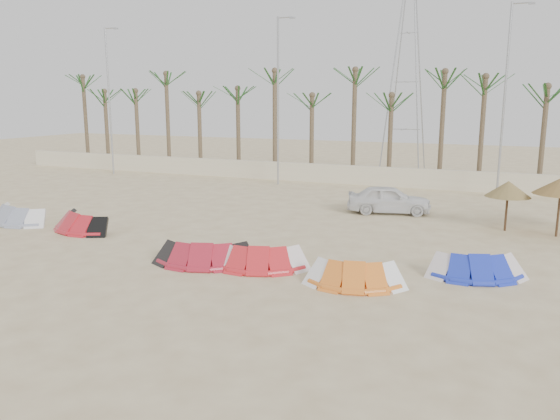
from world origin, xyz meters
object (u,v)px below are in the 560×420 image
at_px(kite_red_mid, 209,251).
at_px(kite_blue, 478,264).
at_px(kite_red_left, 85,220).
at_px(car, 389,199).
at_px(kite_red_right, 263,255).
at_px(kite_grey, 22,213).
at_px(kite_orange, 357,271).
at_px(parasol_left, 508,189).

distance_m(kite_red_mid, kite_blue, 9.21).
relative_size(kite_red_left, kite_blue, 1.11).
relative_size(kite_red_left, car, 0.90).
bearing_deg(kite_red_mid, kite_red_right, 8.74).
bearing_deg(kite_red_mid, kite_grey, 168.35).
height_order(kite_red_right, kite_blue, same).
distance_m(kite_grey, car, 18.01).
bearing_deg(kite_red_right, kite_grey, 171.31).
height_order(kite_red_left, kite_red_mid, same).
distance_m(kite_grey, kite_orange, 17.27).
relative_size(kite_grey, kite_blue, 1.14).
xyz_separation_m(kite_grey, kite_blue, (20.54, -0.27, -0.00)).
distance_m(kite_red_left, car, 14.75).
xyz_separation_m(kite_grey, kite_red_right, (13.60, -2.08, -0.00)).
bearing_deg(kite_red_right, kite_blue, 14.60).
relative_size(kite_red_mid, kite_red_right, 1.06).
relative_size(kite_red_right, parasol_left, 1.61).
height_order(kite_red_left, kite_orange, same).
distance_m(kite_red_right, car, 11.02).
bearing_deg(parasol_left, kite_blue, -96.12).
height_order(kite_grey, kite_red_right, same).
height_order(kite_red_mid, car, car).
height_order(kite_red_left, kite_blue, same).
bearing_deg(kite_grey, kite_red_left, -1.46).
relative_size(kite_grey, kite_red_mid, 1.02).
bearing_deg(kite_red_left, kite_red_right, -11.58).
relative_size(kite_red_left, kite_orange, 1.16).
xyz_separation_m(kite_red_mid, car, (4.16, 11.11, 0.30)).
xyz_separation_m(kite_red_mid, kite_orange, (5.49, -0.20, -0.00)).
bearing_deg(kite_blue, kite_red_right, -165.40).
relative_size(kite_red_mid, car, 0.91).
height_order(kite_red_left, parasol_left, parasol_left).
distance_m(kite_red_mid, kite_orange, 5.49).
height_order(kite_orange, kite_blue, same).
bearing_deg(kite_red_left, kite_red_mid, -16.66).
bearing_deg(parasol_left, kite_grey, -162.02).
relative_size(kite_grey, car, 0.92).
bearing_deg(parasol_left, kite_red_left, -158.01).
distance_m(kite_grey, kite_red_mid, 11.83).
bearing_deg(kite_blue, kite_orange, -146.29).
height_order(kite_grey, car, car).
relative_size(kite_red_left, parasol_left, 1.70).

